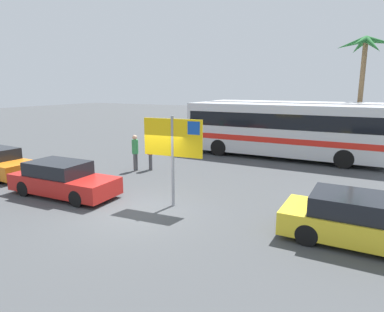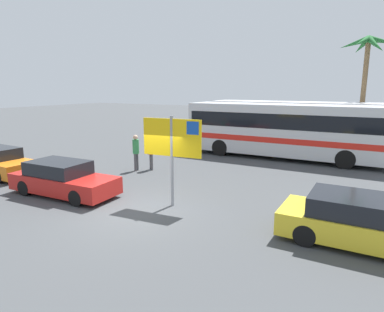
% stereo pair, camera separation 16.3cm
% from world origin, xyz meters
% --- Properties ---
extents(ground, '(120.00, 120.00, 0.00)m').
position_xyz_m(ground, '(0.00, 0.00, 0.00)').
color(ground, '#424447').
extents(bus_front_coach, '(11.40, 2.61, 3.17)m').
position_xyz_m(bus_front_coach, '(2.15, 11.29, 1.78)').
color(bus_front_coach, silver).
rests_on(bus_front_coach, ground).
extents(bus_rear_coach, '(11.40, 2.61, 3.17)m').
position_xyz_m(bus_rear_coach, '(1.94, 15.02, 1.78)').
color(bus_rear_coach, white).
rests_on(bus_rear_coach, ground).
extents(ferry_sign, '(2.20, 0.25, 3.20)m').
position_xyz_m(ferry_sign, '(0.88, 1.15, 2.33)').
color(ferry_sign, gray).
rests_on(ferry_sign, ground).
extents(car_yellow, '(4.25, 1.86, 1.32)m').
position_xyz_m(car_yellow, '(6.81, 1.05, 0.64)').
color(car_yellow, yellow).
rests_on(car_yellow, ground).
extents(car_red, '(4.44, 1.85, 1.32)m').
position_xyz_m(car_red, '(-3.56, 0.10, 0.64)').
color(car_red, red).
rests_on(car_red, ground).
extents(pedestrian_near_sign, '(0.32, 0.32, 1.68)m').
position_xyz_m(pedestrian_near_sign, '(-2.94, 5.08, 0.99)').
color(pedestrian_near_sign, '#4C4C51').
rests_on(pedestrian_near_sign, ground).
extents(pedestrian_by_bus, '(0.32, 0.32, 1.82)m').
position_xyz_m(pedestrian_by_bus, '(-3.49, 4.57, 1.09)').
color(pedestrian_by_bus, '#4C4C51').
rests_on(pedestrian_by_bus, ground).
extents(palm_tree_seaside, '(3.64, 3.38, 7.46)m').
position_xyz_m(palm_tree_seaside, '(5.93, 17.20, 6.07)').
color(palm_tree_seaside, brown).
rests_on(palm_tree_seaside, ground).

